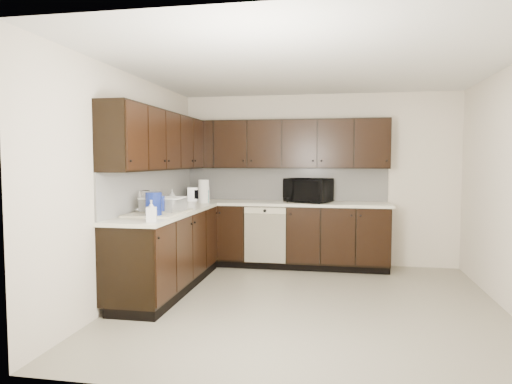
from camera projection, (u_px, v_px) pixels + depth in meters
floor at (309, 304)px, 4.86m from camera, size 4.00×4.00×0.00m
ceiling at (310, 67)px, 4.69m from camera, size 4.00×4.00×0.00m
wall_back at (318, 180)px, 6.74m from camera, size 4.00×0.02×2.50m
wall_left at (131, 186)px, 5.13m from camera, size 0.02×4.00×2.50m
wall_front at (289, 207)px, 2.81m from camera, size 4.00×0.02×2.50m
lower_cabinets at (239, 244)px, 6.10m from camera, size 3.00×2.80×0.90m
countertop at (238, 207)px, 6.06m from camera, size 3.03×2.83×0.04m
backsplash at (227, 186)px, 6.29m from camera, size 3.00×2.80×0.48m
upper_cabinets at (233, 143)px, 6.12m from camera, size 3.00×2.80×0.70m
dishwasher at (265, 232)px, 6.33m from camera, size 0.58×0.04×0.78m
sink at (158, 219)px, 5.09m from camera, size 0.54×0.82×0.42m
microwave at (308, 190)px, 6.48m from camera, size 0.72×0.61×0.34m
soap_bottle_a at (151, 211)px, 4.41m from camera, size 0.12×0.12×0.21m
soap_bottle_b at (172, 198)px, 5.93m from camera, size 0.08×0.08×0.22m
toaster_oven at (198, 194)px, 6.77m from camera, size 0.37×0.32×0.20m
storage_bin at (163, 205)px, 5.19m from camera, size 0.49×0.40×0.17m
blue_pitcher at (154, 205)px, 4.80m from camera, size 0.21×0.21×0.26m
teal_tumbler at (206, 197)px, 6.39m from camera, size 0.10×0.10×0.18m
paper_towel_roll at (204, 191)px, 6.39m from camera, size 0.18×0.18×0.32m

